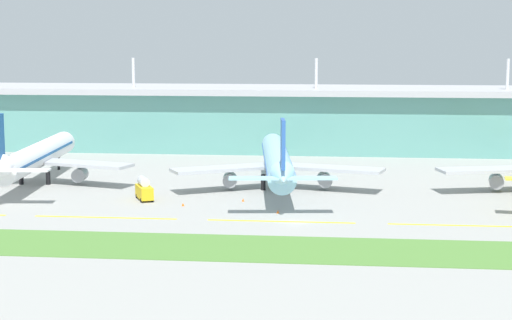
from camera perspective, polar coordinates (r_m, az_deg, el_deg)
name	(u,v)px	position (r m, az deg, el deg)	size (l,w,h in m)	color
ground_plane	(297,222)	(160.22, 2.76, -4.19)	(600.00, 600.00, 0.00)	#9E9E99
terminal_building	(316,118)	(262.19, 4.09, 2.82)	(288.00, 34.00, 28.48)	#5B9E93
airliner_near	(36,157)	(208.00, -14.61, 0.22)	(48.61, 63.66, 18.90)	white
airliner_middle	(277,161)	(194.01, 1.43, -0.08)	(48.46, 69.01, 18.90)	#9ED1EA
taxiway_stripe_mid_west	(105,218)	(166.43, -10.09, -3.83)	(28.00, 0.70, 0.04)	yellow
taxiway_stripe_centre	(281,221)	(160.46, 1.69, -4.15)	(28.00, 0.70, 0.04)	yellow
taxiway_stripe_mid_east	(464,226)	(161.57, 13.84, -4.30)	(28.00, 0.70, 0.04)	yellow
grass_verge	(289,249)	(139.65, 2.26, -6.01)	(300.00, 18.00, 0.10)	#518438
fuel_truck	(144,189)	(182.98, -7.54, -1.97)	(5.39, 7.63, 4.95)	gold
safety_cone_left_wingtip	(243,200)	(179.92, -0.88, -2.70)	(0.56, 0.56, 0.70)	orange
safety_cone_nose_front	(183,204)	(175.68, -4.93, -2.99)	(0.56, 0.56, 0.70)	orange
safety_cone_right_wingtip	(278,212)	(167.84, 1.48, -3.49)	(0.56, 0.56, 0.70)	orange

